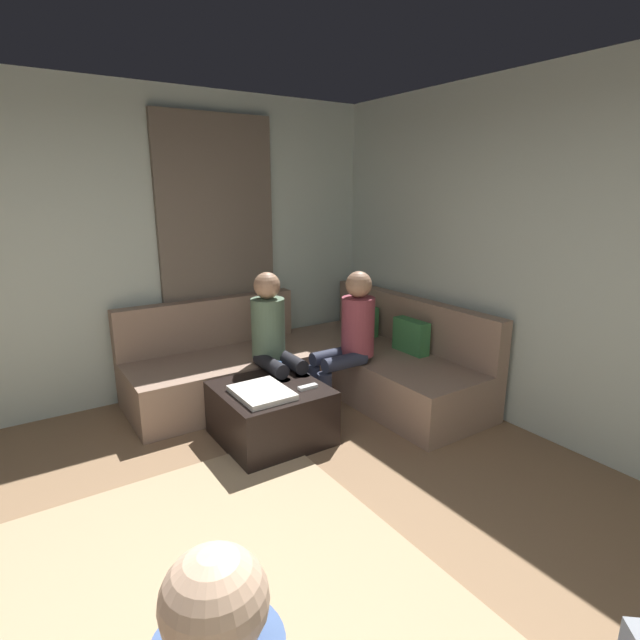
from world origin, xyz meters
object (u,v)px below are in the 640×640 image
Objects in this scene: sectional_couch at (315,365)px; game_remote at (308,387)px; person_on_couch_back at (349,336)px; ottoman at (271,413)px; coffee_mug at (277,368)px; person_on_couch_side at (274,339)px.

game_remote is (0.70, -0.52, 0.15)m from sectional_couch.
game_remote is 0.68m from person_on_couch_back.
ottoman is 8.00× the size of coffee_mug.
person_on_couch_side is (-0.16, 0.06, 0.19)m from coffee_mug.
sectional_couch is 26.84× the size of coffee_mug.
person_on_couch_side is at bearing 147.35° from ottoman.
ottoman is at bearing -129.29° from game_remote.
coffee_mug is 0.08× the size of person_on_couch_back.
game_remote is 0.12× the size of person_on_couch_side.
ottoman is at bearing 96.88° from person_on_couch_back.
coffee_mug is 0.40m from game_remote.
game_remote is at bearing 5.71° from coffee_mug.
sectional_couch is 0.67m from coffee_mug.
ottoman is at bearing 57.35° from person_on_couch_side.
game_remote is 0.12× the size of person_on_couch_back.
coffee_mug is at bearing -61.69° from sectional_couch.
game_remote is at bearing 115.52° from person_on_couch_back.
sectional_couch is at bearing -163.63° from person_on_couch_side.
person_on_couch_side is (-0.28, -0.56, 0.00)m from person_on_couch_back.
game_remote is 0.60m from person_on_couch_side.
person_on_couch_side reaches higher than sectional_couch.
sectional_couch is at bearing 118.31° from coffee_mug.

